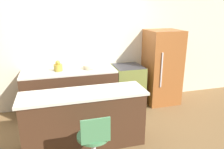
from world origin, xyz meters
The scene contains 9 objects.
ground_plane centered at (0.00, 0.00, 0.00)m, with size 14.00×14.00×0.00m, color brown.
wall_back centered at (0.00, 0.69, 1.30)m, with size 8.00×0.06×2.60m.
back_counter centered at (-0.28, 0.34, 0.44)m, with size 1.85×0.64×0.89m.
kitchen_island centered at (-0.18, -0.88, 0.44)m, with size 1.87×0.57×0.88m.
oven_range centered at (0.96, 0.34, 0.44)m, with size 0.61×0.65×0.89m.
refrigerator centered at (1.75, 0.32, 0.81)m, with size 0.71×0.70×1.62m.
stool_chair centered at (-0.15, -1.50, 0.40)m, with size 0.42×0.42×0.85m.
kettle centered at (-0.48, 0.37, 0.97)m, with size 0.17×0.17×0.21m.
mixing_bowl centered at (0.12, 0.37, 0.93)m, with size 0.24×0.24×0.08m.
Camera 1 is at (-0.58, -3.87, 2.09)m, focal length 35.00 mm.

